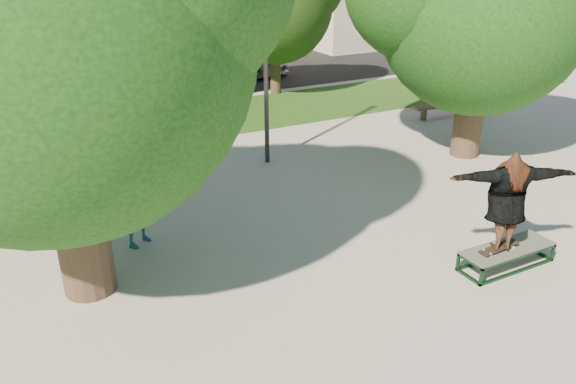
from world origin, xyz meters
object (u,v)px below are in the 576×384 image
tree_left (37,13)px  car_silver_b (242,52)px  lamppost (265,40)px  car_grey (183,69)px  bench (452,105)px  bystander (135,199)px  grind_box (506,256)px

tree_left → car_silver_b: 18.28m
lamppost → car_grey: 9.63m
bench → car_silver_b: bearing=111.5°
tree_left → car_grey: bearing=65.4°
bystander → bench: bystander is taller
tree_left → bystander: tree_left is taller
bystander → car_silver_b: 16.36m
lamppost → bench: size_ratio=2.05×
tree_left → grind_box: tree_left is taller
bystander → car_silver_b: bearing=24.4°
bystander → car_silver_b: bystander is taller
grind_box → bystander: bystander is taller
car_grey → car_silver_b: car_silver_b is taller
bystander → grind_box: bearing=-69.8°
grind_box → car_silver_b: size_ratio=0.34×
bystander → lamppost: bearing=-0.5°
tree_left → bench: bearing=21.3°
tree_left → bystander: (1.21, 1.08, -3.48)m
bench → car_silver_b: size_ratio=0.56×
bench → car_grey: car_grey is taller
grind_box → bystander: bearing=145.4°
bench → lamppost: bearing=-167.3°
tree_left → grind_box: 8.47m
lamppost → grind_box: lamppost is taller
tree_left → lamppost: (5.29, 3.91, -1.27)m
tree_left → lamppost: tree_left is taller
car_grey → grind_box: bearing=-95.9°
car_grey → lamppost: bearing=-103.2°
grind_box → car_grey: bearing=92.7°
tree_left → grind_box: bearing=-22.2°
grind_box → car_grey: 15.99m
bystander → bench: bearing=-16.5°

